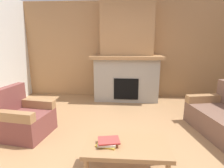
{
  "coord_description": "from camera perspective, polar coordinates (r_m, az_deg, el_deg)",
  "views": [
    {
      "loc": [
        -0.04,
        -2.49,
        1.62
      ],
      "look_at": [
        -0.26,
        0.62,
        0.89
      ],
      "focal_mm": 29.81,
      "sensor_mm": 36.0,
      "label": 1
    }
  ],
  "objects": [
    {
      "name": "armchair",
      "position": [
        3.64,
        -25.56,
        -9.6
      ],
      "size": [
        0.86,
        0.86,
        0.85
      ],
      "color": "brown",
      "rests_on": "ground"
    },
    {
      "name": "coffee_table",
      "position": [
        2.35,
        4.48,
        -18.89
      ],
      "size": [
        1.0,
        0.6,
        0.43
      ],
      "color": "#997047",
      "rests_on": "ground"
    },
    {
      "name": "ground",
      "position": [
        2.97,
        4.34,
        -19.92
      ],
      "size": [
        9.0,
        9.0,
        0.0
      ],
      "primitive_type": "plane",
      "color": "#9E754C"
    },
    {
      "name": "book_stack_near_edge",
      "position": [
        2.28,
        -1.34,
        -17.46
      ],
      "size": [
        0.29,
        0.23,
        0.06
      ],
      "color": "gold",
      "rests_on": "coffee_table"
    },
    {
      "name": "fireplace",
      "position": [
        5.14,
        4.47,
        8.03
      ],
      "size": [
        1.9,
        0.82,
        2.7
      ],
      "color": "gray",
      "rests_on": "ground"
    },
    {
      "name": "wall_back_wood_panel",
      "position": [
        5.5,
        4.48,
        10.32
      ],
      "size": [
        6.0,
        0.12,
        2.7
      ],
      "primitive_type": "cube",
      "color": "#A87A4C",
      "rests_on": "ground"
    }
  ]
}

